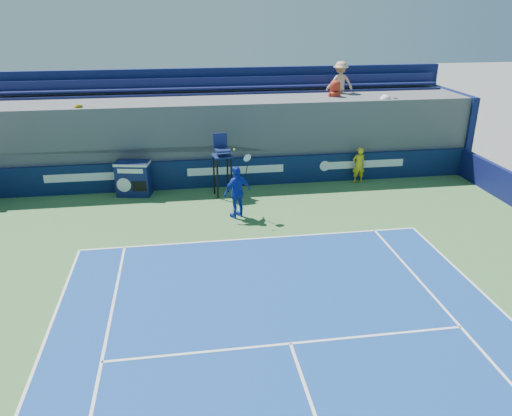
{
  "coord_description": "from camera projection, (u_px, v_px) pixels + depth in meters",
  "views": [
    {
      "loc": [
        -2.16,
        -2.58,
        7.08
      ],
      "look_at": [
        0.0,
        11.5,
        1.25
      ],
      "focal_mm": 35.0,
      "sensor_mm": 36.0,
      "label": 1
    }
  ],
  "objects": [
    {
      "name": "back_hoarding",
      "position": [
        236.0,
        172.0,
        20.76
      ],
      "size": [
        20.4,
        0.21,
        1.2
      ],
      "color": "#0B1940",
      "rests_on": "ground"
    },
    {
      "name": "stadium_seating",
      "position": [
        231.0,
        131.0,
        22.17
      ],
      "size": [
        21.0,
        4.05,
        4.75
      ],
      "color": "#4A4A4E",
      "rests_on": "ground"
    },
    {
      "name": "umpire_chair",
      "position": [
        222.0,
        158.0,
        19.4
      ],
      "size": [
        0.81,
        0.81,
        2.48
      ],
      "color": "black",
      "rests_on": "ground"
    },
    {
      "name": "ball_person",
      "position": [
        359.0,
        165.0,
        21.07
      ],
      "size": [
        0.57,
        0.38,
        1.54
      ],
      "primitive_type": "imported",
      "rotation": [
        0.0,
        0.0,
        3.13
      ],
      "color": "gold",
      "rests_on": "apron"
    },
    {
      "name": "match_clock",
      "position": [
        133.0,
        177.0,
        19.68
      ],
      "size": [
        1.43,
        0.96,
        1.4
      ],
      "color": "#0E174A",
      "rests_on": "ground"
    },
    {
      "name": "tennis_player",
      "position": [
        237.0,
        192.0,
        17.54
      ],
      "size": [
        1.19,
        0.93,
        2.57
      ],
      "color": "#152DAC",
      "rests_on": "apron"
    }
  ]
}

